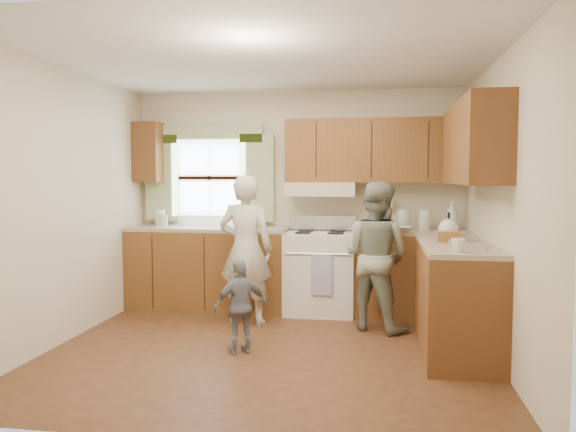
% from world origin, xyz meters
% --- Properties ---
extents(room, '(3.80, 3.80, 3.80)m').
position_xyz_m(room, '(0.00, 0.00, 1.25)').
color(room, '#442315').
rests_on(room, ground).
extents(kitchen_fixtures, '(3.80, 2.25, 2.15)m').
position_xyz_m(kitchen_fixtures, '(0.61, 1.08, 0.84)').
color(kitchen_fixtures, '#4A270F').
rests_on(kitchen_fixtures, ground).
extents(stove, '(0.76, 0.67, 1.07)m').
position_xyz_m(stove, '(0.30, 1.44, 0.47)').
color(stove, silver).
rests_on(stove, ground).
extents(woman_left, '(0.58, 0.39, 1.54)m').
position_xyz_m(woman_left, '(-0.41, 0.85, 0.77)').
color(woman_left, beige).
rests_on(woman_left, ground).
extents(woman_right, '(0.89, 0.83, 1.47)m').
position_xyz_m(woman_right, '(0.91, 0.85, 0.73)').
color(woman_right, '#2C4833').
rests_on(woman_right, ground).
extents(child, '(0.51, 0.42, 0.81)m').
position_xyz_m(child, '(-0.23, -0.11, 0.40)').
color(child, gray).
rests_on(child, ground).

